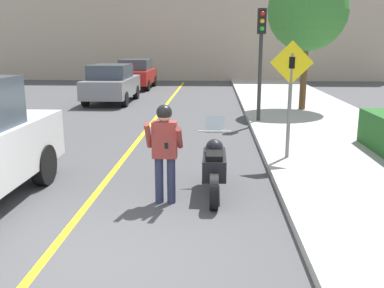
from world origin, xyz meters
The scene contains 11 objects.
ground_plane centered at (0.00, 0.00, 0.00)m, with size 80.00×80.00×0.00m, color #424244.
sidewalk_curb centered at (4.80, 4.00, 0.07)m, with size 4.40×44.00×0.15m.
road_center_line centered at (-0.60, 6.00, 0.00)m, with size 0.12×36.00×0.01m.
building_backdrop centered at (0.00, 26.00, 4.61)m, with size 28.00×1.20×9.23m.
motorcycle centered at (1.48, 2.55, 0.49)m, with size 0.62×2.14×1.27m.
person_biker centered at (0.68, 1.98, 1.00)m, with size 0.59×0.46×1.65m.
crossing_sign centered at (3.08, 4.46, 1.65)m, with size 0.91×0.08×2.50m.
traffic_light centered at (2.90, 9.01, 2.58)m, with size 0.26×0.30×3.47m.
street_tree centered at (4.79, 11.56, 3.71)m, with size 2.88×2.88×5.02m.
parked_car_grey centered at (-3.07, 14.03, 0.86)m, with size 1.88×4.20×1.68m.
parked_car_red centered at (-3.05, 19.99, 0.86)m, with size 1.88×4.20×1.68m.
Camera 1 is at (1.47, -4.71, 2.61)m, focal length 40.00 mm.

